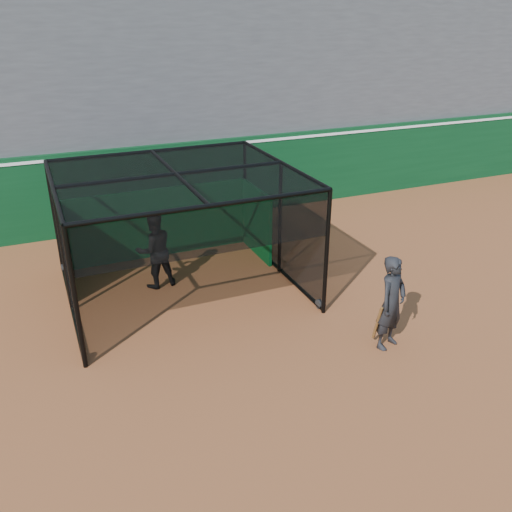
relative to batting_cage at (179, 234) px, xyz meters
name	(u,v)px	position (x,y,z in m)	size (l,w,h in m)	color
ground	(243,375)	(0.07, -3.76, -1.43)	(120.00, 120.00, 0.00)	brown
outfield_wall	(140,185)	(0.07, 4.74, -0.15)	(50.00, 0.50, 2.50)	#0A3819
grandstand	(108,65)	(0.07, 8.51, 3.04)	(50.00, 7.85, 8.95)	#4C4C4F
batting_cage	(179,234)	(0.00, 0.00, 0.00)	(5.26, 4.73, 2.88)	black
batter	(155,250)	(-0.52, 0.42, -0.49)	(0.92, 0.72, 1.90)	black
on_deck_player	(391,303)	(3.12, -3.98, -0.46)	(0.84, 0.70, 1.95)	black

